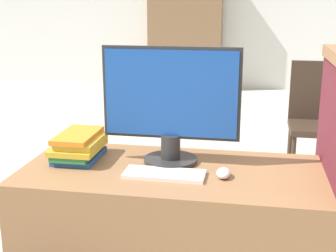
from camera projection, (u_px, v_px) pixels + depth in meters
name	position (u px, v px, depth m)	size (l,w,h in m)	color
wall_back	(236.00, 2.00, 7.50)	(12.00, 0.06, 2.80)	white
desk	(171.00, 247.00, 2.09)	(1.28, 0.61, 0.74)	#8C603D
carrel_divider	(330.00, 199.00, 1.95)	(0.07, 0.71, 1.24)	#5B1E28
monitor	(171.00, 105.00, 2.01)	(0.60, 0.24, 0.51)	#282828
keyboard	(164.00, 174.00, 1.92)	(0.33, 0.13, 0.02)	white
mouse	(223.00, 173.00, 1.90)	(0.06, 0.09, 0.04)	white
book_stack	(79.00, 147.00, 2.10)	(0.20, 0.28, 0.12)	#285199
far_chair	(317.00, 115.00, 3.85)	(0.44, 0.44, 0.95)	#38281E
bookshelf_far	(185.00, 28.00, 7.52)	(1.18, 0.32, 1.99)	#846042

